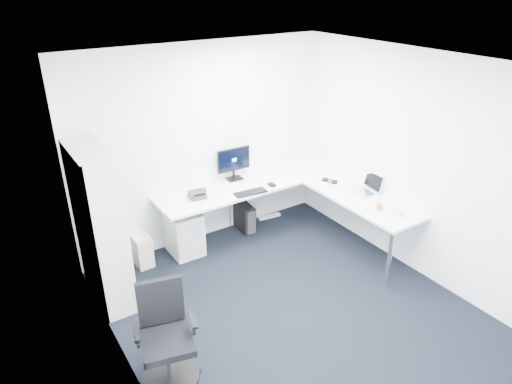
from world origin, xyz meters
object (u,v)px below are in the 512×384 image
l_desk (266,218)px  task_chair (167,339)px  monitor (234,164)px  bookshelf (100,228)px  laptop (361,184)px

l_desk → task_chair: size_ratio=2.78×
monitor → bookshelf: bearing=-163.2°
l_desk → task_chair: task_chair is taller
task_chair → monitor: size_ratio=2.00×
bookshelf → laptop: size_ratio=5.33×
bookshelf → task_chair: bookshelf is taller
task_chair → bookshelf: bearing=107.3°
bookshelf → task_chair: bearing=-86.9°
bookshelf → task_chair: size_ratio=1.86×
bookshelf → monitor: bearing=15.0°
l_desk → monitor: monitor is taller
monitor → laptop: 1.75m
monitor → task_chair: bearing=-131.4°
monitor → laptop: size_ratio=1.43×
monitor → laptop: bearing=-45.8°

